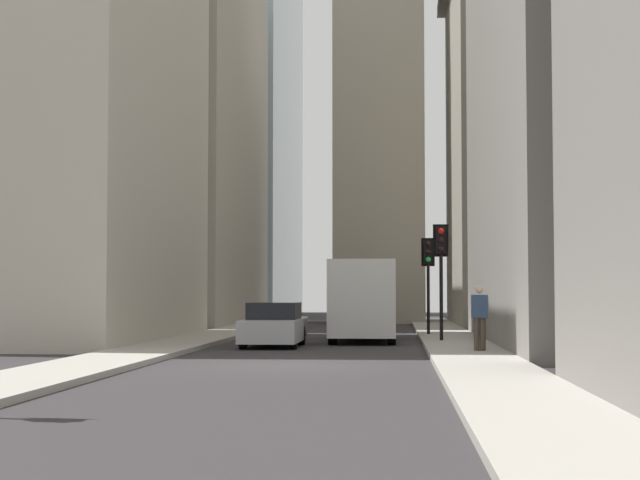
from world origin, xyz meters
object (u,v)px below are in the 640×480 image
Objects in this scene: sedan_silver at (274,326)px; delivery_truck at (364,300)px; traffic_light_midblock at (441,255)px; traffic_light_far_junction at (428,263)px; pedestrian at (480,315)px.

delivery_truck is at bearing -36.83° from sedan_silver.
traffic_light_far_junction is (5.18, 0.27, -0.14)m from traffic_light_midblock.
traffic_light_midblock is 5.19m from traffic_light_far_junction.
traffic_light_midblock is 6.48m from pedestrian.
delivery_truck is 4.32m from traffic_light_far_junction.
traffic_light_far_junction is at bearing -36.32° from sedan_silver.
pedestrian is at bearing -124.51° from sedan_silver.
traffic_light_midblock is at bearing -71.08° from sedan_silver.
pedestrian is at bearing -172.81° from traffic_light_midblock.
sedan_silver is 7.57m from pedestrian.
sedan_silver is at bearing 108.92° from traffic_light_midblock.
sedan_silver is at bearing 143.17° from delivery_truck.
pedestrian is (-6.15, -0.78, -1.89)m from traffic_light_midblock.
traffic_light_far_junction is 2.07× the size of pedestrian.
pedestrian reaches higher than sedan_silver.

